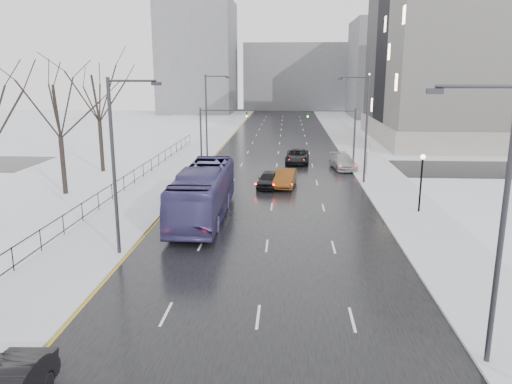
% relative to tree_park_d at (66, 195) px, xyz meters
% --- Properties ---
extents(road, '(16.00, 150.00, 0.04)m').
position_rel_tree_park_d_xyz_m(road, '(17.80, 26.00, 0.02)').
color(road, black).
rests_on(road, ground).
extents(cross_road, '(130.00, 10.00, 0.04)m').
position_rel_tree_park_d_xyz_m(cross_road, '(17.80, 14.00, 0.02)').
color(cross_road, black).
rests_on(cross_road, ground).
extents(sidewalk_left, '(5.00, 150.00, 0.16)m').
position_rel_tree_park_d_xyz_m(sidewalk_left, '(7.30, 26.00, 0.08)').
color(sidewalk_left, silver).
rests_on(sidewalk_left, ground).
extents(sidewalk_right, '(5.00, 150.00, 0.16)m').
position_rel_tree_park_d_xyz_m(sidewalk_right, '(28.30, 26.00, 0.08)').
color(sidewalk_right, silver).
rests_on(sidewalk_right, ground).
extents(park_strip, '(14.00, 150.00, 0.12)m').
position_rel_tree_park_d_xyz_m(park_strip, '(-2.20, 26.00, 0.06)').
color(park_strip, white).
rests_on(park_strip, ground).
extents(tree_park_d, '(8.75, 8.75, 12.50)m').
position_rel_tree_park_d_xyz_m(tree_park_d, '(0.00, 0.00, 0.00)').
color(tree_park_d, black).
rests_on(tree_park_d, ground).
extents(tree_park_e, '(9.45, 9.45, 13.50)m').
position_rel_tree_park_d_xyz_m(tree_park_e, '(-0.40, 10.00, 0.00)').
color(tree_park_e, black).
rests_on(tree_park_e, ground).
extents(iron_fence, '(0.06, 70.00, 1.30)m').
position_rel_tree_park_d_xyz_m(iron_fence, '(4.80, -4.00, 0.91)').
color(iron_fence, black).
rests_on(iron_fence, sidewalk_left).
extents(streetlight_r_near, '(2.95, 0.25, 10.00)m').
position_rel_tree_park_d_xyz_m(streetlight_r_near, '(25.97, -24.00, 5.62)').
color(streetlight_r_near, '#2D2D33').
rests_on(streetlight_r_near, ground).
extents(streetlight_r_mid, '(2.95, 0.25, 10.00)m').
position_rel_tree_park_d_xyz_m(streetlight_r_mid, '(25.97, 6.00, 5.62)').
color(streetlight_r_mid, '#2D2D33').
rests_on(streetlight_r_mid, ground).
extents(streetlight_l_near, '(2.95, 0.25, 10.00)m').
position_rel_tree_park_d_xyz_m(streetlight_l_near, '(9.63, -14.00, 5.62)').
color(streetlight_l_near, '#2D2D33').
rests_on(streetlight_l_near, ground).
extents(streetlight_l_far, '(2.95, 0.25, 10.00)m').
position_rel_tree_park_d_xyz_m(streetlight_l_far, '(9.63, 18.00, 5.62)').
color(streetlight_l_far, '#2D2D33').
rests_on(streetlight_l_far, ground).
extents(lamppost_r_mid, '(0.36, 0.36, 4.28)m').
position_rel_tree_park_d_xyz_m(lamppost_r_mid, '(28.80, -4.00, 2.94)').
color(lamppost_r_mid, black).
rests_on(lamppost_r_mid, sidewalk_right).
extents(mast_signal_right, '(6.10, 0.33, 6.50)m').
position_rel_tree_park_d_xyz_m(mast_signal_right, '(25.13, 14.00, 4.11)').
color(mast_signal_right, '#2D2D33').
rests_on(mast_signal_right, ground).
extents(mast_signal_left, '(6.10, 0.33, 6.50)m').
position_rel_tree_park_d_xyz_m(mast_signal_left, '(10.47, 14.00, 4.11)').
color(mast_signal_left, '#2D2D33').
rests_on(mast_signal_left, ground).
extents(no_uturn_sign, '(0.60, 0.06, 2.70)m').
position_rel_tree_park_d_xyz_m(no_uturn_sign, '(27.00, 10.00, 2.30)').
color(no_uturn_sign, '#2D2D33').
rests_on(no_uturn_sign, sidewalk_right).
extents(bldg_far_right, '(24.00, 20.00, 22.00)m').
position_rel_tree_park_d_xyz_m(bldg_far_right, '(45.80, 81.00, 11.00)').
color(bldg_far_right, slate).
rests_on(bldg_far_right, ground).
extents(bldg_far_left, '(18.00, 22.00, 28.00)m').
position_rel_tree_park_d_xyz_m(bldg_far_left, '(-4.20, 91.00, 14.00)').
color(bldg_far_left, slate).
rests_on(bldg_far_left, ground).
extents(bldg_far_center, '(30.00, 18.00, 18.00)m').
position_rel_tree_park_d_xyz_m(bldg_far_center, '(21.80, 106.00, 9.00)').
color(bldg_far_center, slate).
rests_on(bldg_far_center, ground).
extents(bus, '(3.17, 13.22, 3.68)m').
position_rel_tree_park_d_xyz_m(bus, '(13.00, -6.21, 1.88)').
color(bus, '#403A71').
rests_on(bus, road).
extents(sedan_center_near, '(2.30, 4.57, 1.49)m').
position_rel_tree_park_d_xyz_m(sedan_center_near, '(17.30, 3.69, 0.79)').
color(sedan_center_near, black).
rests_on(sedan_center_near, road).
extents(sedan_right_near, '(2.25, 5.02, 1.60)m').
position_rel_tree_park_d_xyz_m(sedan_right_near, '(18.82, 4.06, 0.84)').
color(sedan_right_near, brown).
rests_on(sedan_right_near, road).
extents(sedan_right_cross, '(2.91, 5.78, 1.57)m').
position_rel_tree_park_d_xyz_m(sedan_right_cross, '(20.12, 16.41, 0.82)').
color(sedan_right_cross, black).
rests_on(sedan_right_cross, road).
extents(sedan_right_far, '(2.90, 5.61, 1.55)m').
position_rel_tree_park_d_xyz_m(sedan_right_far, '(25.00, 13.13, 0.82)').
color(sedan_right_far, '#A09FA2').
rests_on(sedan_right_far, road).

